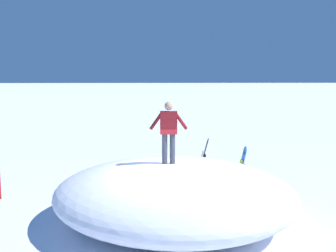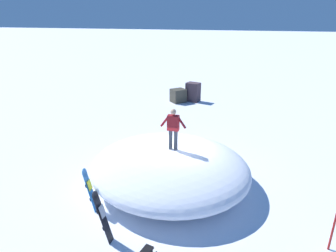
% 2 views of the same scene
% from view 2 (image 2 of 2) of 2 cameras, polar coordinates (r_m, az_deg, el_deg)
% --- Properties ---
extents(ground, '(240.00, 240.00, 0.00)m').
position_cam_2_polar(ground, '(12.43, 1.89, -10.05)').
color(ground, white).
extents(snow_mound, '(7.81, 8.02, 1.60)m').
position_cam_2_polar(snow_mound, '(11.58, 0.27, -7.99)').
color(snow_mound, white).
rests_on(snow_mound, ground).
extents(snowboarder_standing, '(0.22, 0.98, 1.60)m').
position_cam_2_polar(snowboarder_standing, '(10.81, 1.02, -0.17)').
color(snowboarder_standing, '#333842').
rests_on(snowboarder_standing, snow_mound).
extents(snowboard_primary_upright, '(0.29, 0.48, 1.67)m').
position_cam_2_polar(snowboard_primary_upright, '(9.18, -12.63, -16.74)').
color(snowboard_primary_upright, black).
rests_on(snowboard_primary_upright, ground).
extents(snowboard_secondary_upright, '(0.31, 0.37, 1.61)m').
position_cam_2_polar(snowboard_secondary_upright, '(10.53, -14.96, -11.78)').
color(snowboard_secondary_upright, '#2672BF').
rests_on(snowboard_secondary_upright, ground).
extents(trail_marker_pole, '(0.10, 0.10, 1.78)m').
position_cam_2_polar(trail_marker_pole, '(9.81, 29.61, -16.05)').
color(trail_marker_pole, '#A51E19').
rests_on(trail_marker_pole, ground).
extents(rock_outcrop, '(1.70, 2.32, 1.46)m').
position_cam_2_polar(rock_outcrop, '(22.87, 3.54, 6.27)').
color(rock_outcrop, '#47363C').
rests_on(rock_outcrop, ground).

